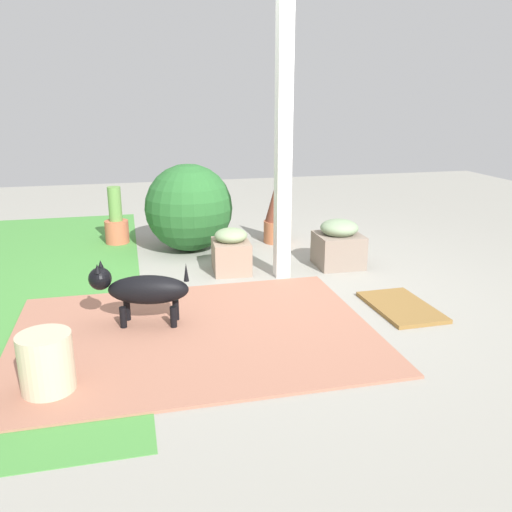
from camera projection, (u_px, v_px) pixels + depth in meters
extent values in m
plane|color=gray|center=(263.00, 288.00, 4.51)|extent=(12.00, 12.00, 0.00)
cube|color=#A06853|center=(195.00, 333.00, 3.63)|extent=(1.80, 2.40, 0.02)
cube|color=white|center=(283.00, 139.00, 4.46)|extent=(0.12, 0.12, 2.40)
cube|color=gray|center=(338.00, 250.00, 5.04)|extent=(0.42, 0.42, 0.31)
ellipsoid|color=gray|center=(339.00, 228.00, 4.98)|extent=(0.35, 0.35, 0.16)
cube|color=gray|center=(231.00, 256.00, 4.88)|extent=(0.41, 0.35, 0.29)
ellipsoid|color=gray|center=(231.00, 235.00, 4.82)|extent=(0.30, 0.30, 0.13)
sphere|color=#255C28|center=(189.00, 208.00, 5.48)|extent=(0.89, 0.89, 0.89)
cylinder|color=#B96742|center=(277.00, 231.00, 5.87)|extent=(0.28, 0.28, 0.24)
cone|color=brown|center=(277.00, 199.00, 5.77)|extent=(0.26, 0.26, 0.47)
cylinder|color=#B95F43|center=(117.00, 232.00, 5.83)|extent=(0.25, 0.25, 0.25)
cylinder|color=#5F8C43|center=(115.00, 204.00, 5.74)|extent=(0.14, 0.14, 0.37)
ellipsoid|color=black|center=(148.00, 290.00, 3.69)|extent=(0.30, 0.58, 0.20)
sphere|color=black|center=(100.00, 279.00, 3.66)|extent=(0.16, 0.16, 0.16)
cone|color=black|center=(97.00, 268.00, 3.59)|extent=(0.05, 0.05, 0.06)
cone|color=black|center=(101.00, 265.00, 3.68)|extent=(0.05, 0.05, 0.06)
cylinder|color=black|center=(123.00, 318.00, 3.68)|extent=(0.05, 0.05, 0.17)
cylinder|color=black|center=(127.00, 311.00, 3.80)|extent=(0.05, 0.05, 0.17)
cylinder|color=black|center=(173.00, 318.00, 3.69)|extent=(0.05, 0.05, 0.17)
cylinder|color=black|center=(176.00, 311.00, 3.81)|extent=(0.05, 0.05, 0.17)
cone|color=black|center=(186.00, 272.00, 3.66)|extent=(0.04, 0.04, 0.13)
cylinder|color=#C7B594|center=(47.00, 364.00, 2.88)|extent=(0.29, 0.29, 0.34)
cube|color=olive|center=(401.00, 307.00, 4.06)|extent=(0.70, 0.43, 0.03)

